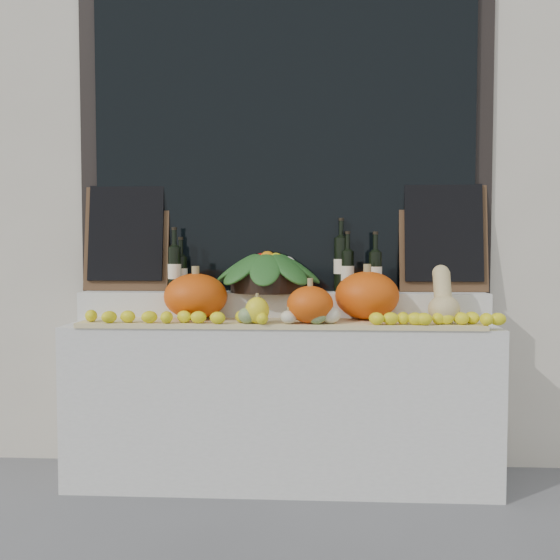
% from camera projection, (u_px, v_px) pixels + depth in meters
% --- Properties ---
extents(storefront_facade, '(7.00, 0.94, 4.50)m').
position_uv_depth(storefront_facade, '(287.00, 101.00, 4.07)').
color(storefront_facade, beige).
rests_on(storefront_facade, ground).
extents(display_sill, '(2.30, 0.55, 0.88)m').
position_uv_depth(display_sill, '(281.00, 402.00, 3.45)').
color(display_sill, silver).
rests_on(display_sill, ground).
extents(rear_tier, '(2.30, 0.25, 0.16)m').
position_uv_depth(rear_tier, '(282.00, 306.00, 3.57)').
color(rear_tier, silver).
rests_on(rear_tier, display_sill).
extents(straw_bedding, '(2.10, 0.32, 0.02)m').
position_uv_depth(straw_bedding, '(279.00, 323.00, 3.30)').
color(straw_bedding, tan).
rests_on(straw_bedding, display_sill).
extents(pumpkin_left, '(0.37, 0.37, 0.25)m').
position_uv_depth(pumpkin_left, '(196.00, 296.00, 3.39)').
color(pumpkin_left, '#DC510B').
rests_on(pumpkin_left, straw_bedding).
extents(pumpkin_right, '(0.43, 0.43, 0.26)m').
position_uv_depth(pumpkin_right, '(367.00, 296.00, 3.36)').
color(pumpkin_right, '#DC510B').
rests_on(pumpkin_right, straw_bedding).
extents(pumpkin_center, '(0.28, 0.28, 0.19)m').
position_uv_depth(pumpkin_center, '(310.00, 305.00, 3.20)').
color(pumpkin_center, '#DC510B').
rests_on(pumpkin_center, straw_bedding).
extents(butternut_squash, '(0.16, 0.22, 0.30)m').
position_uv_depth(butternut_squash, '(443.00, 300.00, 3.22)').
color(butternut_squash, tan).
rests_on(butternut_squash, straw_bedding).
extents(decorative_gourds, '(0.52, 0.13, 0.16)m').
position_uv_depth(decorative_gourds, '(283.00, 313.00, 3.18)').
color(decorative_gourds, '#295D1C').
rests_on(decorative_gourds, straw_bedding).
extents(lemon_heap, '(2.20, 0.16, 0.06)m').
position_uv_depth(lemon_heap, '(278.00, 317.00, 3.18)').
color(lemon_heap, yellow).
rests_on(lemon_heap, straw_bedding).
extents(produce_bowl, '(0.64, 0.64, 0.24)m').
position_uv_depth(produce_bowl, '(268.00, 272.00, 3.55)').
color(produce_bowl, black).
rests_on(produce_bowl, rear_tier).
extents(wine_bottle_far_left, '(0.08, 0.08, 0.37)m').
position_uv_depth(wine_bottle_far_left, '(175.00, 269.00, 3.55)').
color(wine_bottle_far_left, black).
rests_on(wine_bottle_far_left, rear_tier).
extents(wine_bottle_near_left, '(0.08, 0.08, 0.31)m').
position_uv_depth(wine_bottle_near_left, '(181.00, 273.00, 3.62)').
color(wine_bottle_near_left, black).
rests_on(wine_bottle_near_left, rear_tier).
extents(wine_bottle_tall, '(0.08, 0.08, 0.42)m').
position_uv_depth(wine_bottle_tall, '(341.00, 264.00, 3.59)').
color(wine_bottle_tall, black).
rests_on(wine_bottle_tall, rear_tier).
extents(wine_bottle_near_right, '(0.08, 0.08, 0.35)m').
position_uv_depth(wine_bottle_near_right, '(347.00, 271.00, 3.56)').
color(wine_bottle_near_right, black).
rests_on(wine_bottle_near_right, rear_tier).
extents(wine_bottle_far_right, '(0.08, 0.08, 0.34)m').
position_uv_depth(wine_bottle_far_right, '(375.00, 271.00, 3.49)').
color(wine_bottle_far_right, black).
rests_on(wine_bottle_far_right, rear_tier).
extents(chalkboard_left, '(0.50, 0.12, 0.62)m').
position_uv_depth(chalkboard_left, '(126.00, 236.00, 3.66)').
color(chalkboard_left, '#4C331E').
rests_on(chalkboard_left, rear_tier).
extents(chalkboard_right, '(0.50, 0.12, 0.62)m').
position_uv_depth(chalkboard_right, '(443.00, 235.00, 3.56)').
color(chalkboard_right, '#4C331E').
rests_on(chalkboard_right, rear_tier).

